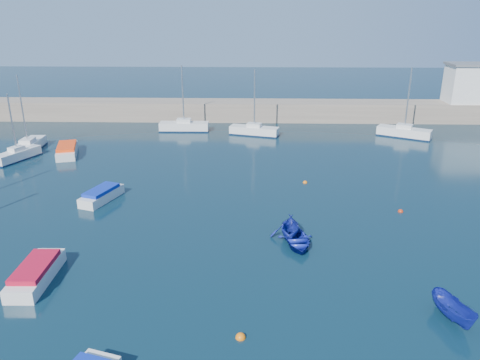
{
  "coord_description": "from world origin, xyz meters",
  "views": [
    {
      "loc": [
        -1.61,
        -19.19,
        14.7
      ],
      "look_at": [
        -2.61,
        16.6,
        1.6
      ],
      "focal_mm": 35.0,
      "sensor_mm": 36.0,
      "label": 1
    }
  ],
  "objects_px": {
    "sailboat_5": "(184,126)",
    "sailboat_7": "(404,132)",
    "sailboat_4": "(28,146)",
    "motorboat_2": "(67,150)",
    "motorboat_1": "(102,195)",
    "dinghy_right": "(453,311)",
    "motorboat_0": "(36,273)",
    "sailboat_6": "(254,130)",
    "dinghy_left": "(290,227)",
    "dinghy_center": "(298,241)",
    "sailboat_3": "(17,155)"
  },
  "relations": [
    {
      "from": "sailboat_3",
      "to": "dinghy_right",
      "type": "distance_m",
      "value": 42.91
    },
    {
      "from": "sailboat_5",
      "to": "dinghy_left",
      "type": "xyz_separation_m",
      "value": [
        11.39,
        -29.5,
        0.17
      ]
    },
    {
      "from": "sailboat_6",
      "to": "sailboat_7",
      "type": "bearing_deg",
      "value": -75.32
    },
    {
      "from": "sailboat_5",
      "to": "sailboat_6",
      "type": "relative_size",
      "value": 1.04
    },
    {
      "from": "motorboat_0",
      "to": "dinghy_center",
      "type": "distance_m",
      "value": 16.05
    },
    {
      "from": "sailboat_4",
      "to": "sailboat_5",
      "type": "height_order",
      "value": "sailboat_4"
    },
    {
      "from": "sailboat_3",
      "to": "dinghy_left",
      "type": "distance_m",
      "value": 31.68
    },
    {
      "from": "motorboat_1",
      "to": "dinghy_right",
      "type": "relative_size",
      "value": 1.49
    },
    {
      "from": "motorboat_1",
      "to": "dinghy_right",
      "type": "distance_m",
      "value": 26.98
    },
    {
      "from": "sailboat_4",
      "to": "motorboat_0",
      "type": "xyz_separation_m",
      "value": [
        12.28,
        -25.79,
        -0.05
      ]
    },
    {
      "from": "sailboat_3",
      "to": "sailboat_5",
      "type": "xyz_separation_m",
      "value": [
        15.5,
        12.76,
        0.06
      ]
    },
    {
      "from": "dinghy_center",
      "to": "sailboat_6",
      "type": "bearing_deg",
      "value": 91.15
    },
    {
      "from": "dinghy_left",
      "to": "sailboat_7",
      "type": "bearing_deg",
      "value": 66.39
    },
    {
      "from": "sailboat_4",
      "to": "sailboat_5",
      "type": "distance_m",
      "value": 18.51
    },
    {
      "from": "sailboat_3",
      "to": "sailboat_6",
      "type": "bearing_deg",
      "value": 46.31
    },
    {
      "from": "sailboat_5",
      "to": "sailboat_7",
      "type": "distance_m",
      "value": 27.35
    },
    {
      "from": "dinghy_right",
      "to": "sailboat_4",
      "type": "bearing_deg",
      "value": 123.99
    },
    {
      "from": "sailboat_6",
      "to": "motorboat_1",
      "type": "distance_m",
      "value": 24.85
    },
    {
      "from": "sailboat_4",
      "to": "motorboat_2",
      "type": "bearing_deg",
      "value": -17.15
    },
    {
      "from": "motorboat_2",
      "to": "dinghy_left",
      "type": "distance_m",
      "value": 29.28
    },
    {
      "from": "sailboat_3",
      "to": "sailboat_6",
      "type": "height_order",
      "value": "sailboat_6"
    },
    {
      "from": "sailboat_7",
      "to": "motorboat_0",
      "type": "relative_size",
      "value": 1.72
    },
    {
      "from": "sailboat_4",
      "to": "motorboat_2",
      "type": "relative_size",
      "value": 1.45
    },
    {
      "from": "sailboat_4",
      "to": "dinghy_right",
      "type": "xyz_separation_m",
      "value": [
        34.71,
        -28.83,
        0.02
      ]
    },
    {
      "from": "sailboat_4",
      "to": "motorboat_1",
      "type": "relative_size",
      "value": 1.84
    },
    {
      "from": "sailboat_6",
      "to": "dinghy_right",
      "type": "height_order",
      "value": "sailboat_6"
    },
    {
      "from": "motorboat_2",
      "to": "sailboat_7",
      "type": "bearing_deg",
      "value": -4.25
    },
    {
      "from": "sailboat_4",
      "to": "sailboat_5",
      "type": "bearing_deg",
      "value": 27.79
    },
    {
      "from": "sailboat_6",
      "to": "dinghy_left",
      "type": "bearing_deg",
      "value": -158.87
    },
    {
      "from": "sailboat_3",
      "to": "motorboat_2",
      "type": "height_order",
      "value": "sailboat_3"
    },
    {
      "from": "sailboat_6",
      "to": "sailboat_5",
      "type": "bearing_deg",
      "value": 94.72
    },
    {
      "from": "motorboat_0",
      "to": "motorboat_2",
      "type": "bearing_deg",
      "value": 105.88
    },
    {
      "from": "sailboat_6",
      "to": "sailboat_7",
      "type": "xyz_separation_m",
      "value": [
        18.29,
        -0.47,
        0.04
      ]
    },
    {
      "from": "dinghy_right",
      "to": "sailboat_5",
      "type": "bearing_deg",
      "value": 99.87
    },
    {
      "from": "motorboat_1",
      "to": "motorboat_2",
      "type": "bearing_deg",
      "value": 140.53
    },
    {
      "from": "sailboat_5",
      "to": "sailboat_7",
      "type": "relative_size",
      "value": 0.99
    },
    {
      "from": "sailboat_3",
      "to": "sailboat_7",
      "type": "bearing_deg",
      "value": 35.98
    },
    {
      "from": "sailboat_6",
      "to": "motorboat_0",
      "type": "height_order",
      "value": "sailboat_6"
    },
    {
      "from": "sailboat_3",
      "to": "dinghy_center",
      "type": "bearing_deg",
      "value": -11.16
    },
    {
      "from": "dinghy_left",
      "to": "motorboat_2",
      "type": "bearing_deg",
      "value": 146.82
    },
    {
      "from": "dinghy_center",
      "to": "dinghy_left",
      "type": "xyz_separation_m",
      "value": [
        -0.43,
        1.26,
        0.46
      ]
    },
    {
      "from": "sailboat_7",
      "to": "sailboat_4",
      "type": "bearing_deg",
      "value": 128.89
    },
    {
      "from": "sailboat_6",
      "to": "dinghy_center",
      "type": "xyz_separation_m",
      "value": [
        2.84,
        -28.94,
        -0.25
      ]
    },
    {
      "from": "motorboat_0",
      "to": "motorboat_2",
      "type": "distance_m",
      "value": 25.76
    },
    {
      "from": "dinghy_center",
      "to": "sailboat_7",
      "type": "bearing_deg",
      "value": 57.07
    },
    {
      "from": "sailboat_3",
      "to": "sailboat_4",
      "type": "height_order",
      "value": "sailboat_4"
    },
    {
      "from": "sailboat_4",
      "to": "motorboat_1",
      "type": "bearing_deg",
      "value": -51.44
    },
    {
      "from": "sailboat_7",
      "to": "sailboat_5",
      "type": "bearing_deg",
      "value": 114.48
    },
    {
      "from": "sailboat_5",
      "to": "dinghy_right",
      "type": "height_order",
      "value": "sailboat_5"
    },
    {
      "from": "sailboat_4",
      "to": "dinghy_left",
      "type": "xyz_separation_m",
      "value": [
        27.22,
        -19.91,
        0.24
      ]
    }
  ]
}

